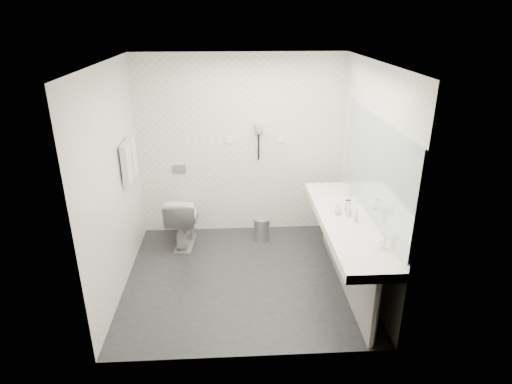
{
  "coord_description": "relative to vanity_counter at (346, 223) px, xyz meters",
  "views": [
    {
      "loc": [
        -0.12,
        -4.42,
        2.95
      ],
      "look_at": [
        0.15,
        0.15,
        1.05
      ],
      "focal_mm": 30.36,
      "sensor_mm": 36.0,
      "label": 1
    }
  ],
  "objects": [
    {
      "name": "dryer_cradle",
      "position": [
        -0.88,
        1.47,
        0.7
      ],
      "size": [
        0.1,
        0.04,
        0.14
      ],
      "primitive_type": "cube",
      "color": "#939298",
      "rests_on": "wall_back"
    },
    {
      "name": "faucet_near",
      "position": [
        0.19,
        -0.65,
        0.12
      ],
      "size": [
        0.04,
        0.04,
        0.15
      ],
      "primitive_type": "cylinder",
      "color": "silver",
      "rests_on": "vanity_counter"
    },
    {
      "name": "basin_far",
      "position": [
        0.0,
        0.65,
        0.04
      ],
      "size": [
        0.4,
        0.31,
        0.05
      ],
      "primitive_type": "ellipsoid",
      "color": "white",
      "rests_on": "vanity_counter"
    },
    {
      "name": "faucet_far",
      "position": [
        0.19,
        0.65,
        0.12
      ],
      "size": [
        0.04,
        0.04,
        0.15
      ],
      "primitive_type": "cylinder",
      "color": "silver",
      "rests_on": "vanity_counter"
    },
    {
      "name": "soap_bottle_c",
      "position": [
        0.09,
        -0.07,
        0.12
      ],
      "size": [
        0.06,
        0.06,
        0.14
      ],
      "primitive_type": "imported",
      "rotation": [
        0.0,
        0.0,
        0.25
      ],
      "color": "silver",
      "rests_on": "vanity_counter"
    },
    {
      "name": "towel_far",
      "position": [
        -2.46,
        0.89,
        0.53
      ],
      "size": [
        0.07,
        0.24,
        0.48
      ],
      "primitive_type": "cube",
      "color": "silver",
      "rests_on": "towel_rail"
    },
    {
      "name": "mirror",
      "position": [
        0.26,
        0.0,
        0.65
      ],
      "size": [
        0.02,
        2.2,
        1.05
      ],
      "primitive_type": "cube",
      "color": "#B2BCC6",
      "rests_on": "wall_right"
    },
    {
      "name": "basin_near",
      "position": [
        0.0,
        -0.65,
        0.04
      ],
      "size": [
        0.4,
        0.31,
        0.05
      ],
      "primitive_type": "ellipsoid",
      "color": "white",
      "rests_on": "vanity_counter"
    },
    {
      "name": "wall_left",
      "position": [
        -2.52,
        0.2,
        0.45
      ],
      "size": [
        0.0,
        2.6,
        2.6
      ],
      "primitive_type": "plane",
      "rotation": [
        1.57,
        0.0,
        1.57
      ],
      "color": "white",
      "rests_on": "floor"
    },
    {
      "name": "soap_bottle_b",
      "position": [
        -0.06,
        0.13,
        0.1
      ],
      "size": [
        0.1,
        0.1,
        0.1
      ],
      "primitive_type": "imported",
      "rotation": [
        0.0,
        0.0,
        -0.24
      ],
      "color": "silver",
      "rests_on": "vanity_counter"
    },
    {
      "name": "vanity_counter",
      "position": [
        0.0,
        0.0,
        0.0
      ],
      "size": [
        0.55,
        2.2,
        0.1
      ],
      "primitive_type": "cube",
      "color": "white",
      "rests_on": "floor"
    },
    {
      "name": "dryer_cord",
      "position": [
        -0.88,
        1.46,
        0.45
      ],
      "size": [
        0.02,
        0.02,
        0.35
      ],
      "primitive_type": "cylinder",
      "color": "black",
      "rests_on": "dryer_cradle"
    },
    {
      "name": "wall_back",
      "position": [
        -1.12,
        1.5,
        0.45
      ],
      "size": [
        2.8,
        0.0,
        2.8
      ],
      "primitive_type": "plane",
      "rotation": [
        1.57,
        0.0,
        0.0
      ],
      "color": "white",
      "rests_on": "floor"
    },
    {
      "name": "flush_plate",
      "position": [
        -1.98,
        1.49,
        0.15
      ],
      "size": [
        0.18,
        0.02,
        0.12
      ],
      "primitive_type": "cube",
      "color": "#B2B5BA",
      "rests_on": "wall_back"
    },
    {
      "name": "vanity_post_far",
      "position": [
        0.05,
        1.04,
        -0.42
      ],
      "size": [
        0.06,
        0.06,
        0.75
      ],
      "primitive_type": "cylinder",
      "color": "silver",
      "rests_on": "floor"
    },
    {
      "name": "wall_right",
      "position": [
        0.27,
        0.2,
        0.45
      ],
      "size": [
        0.0,
        2.6,
        2.6
      ],
      "primitive_type": "plane",
      "rotation": [
        1.57,
        0.0,
        -1.57
      ],
      "color": "white",
      "rests_on": "floor"
    },
    {
      "name": "dryer_barrel",
      "position": [
        -0.88,
        1.4,
        0.73
      ],
      "size": [
        0.08,
        0.14,
        0.08
      ],
      "primitive_type": "cylinder",
      "rotation": [
        1.57,
        0.0,
        0.0
      ],
      "color": "#939298",
      "rests_on": "dryer_cradle"
    },
    {
      "name": "switch_plate_b",
      "position": [
        -0.57,
        1.49,
        0.55
      ],
      "size": [
        0.09,
        0.02,
        0.09
      ],
      "primitive_type": "cube",
      "color": "white",
      "rests_on": "wall_back"
    },
    {
      "name": "towel_rail",
      "position": [
        -2.47,
        0.75,
        0.75
      ],
      "size": [
        0.02,
        0.62,
        0.02
      ],
      "primitive_type": "cylinder",
      "rotation": [
        1.57,
        0.0,
        0.0
      ],
      "color": "silver",
      "rests_on": "wall_left"
    },
    {
      "name": "bin_lid",
      "position": [
        -0.85,
        1.13,
        -0.48
      ],
      "size": [
        0.22,
        0.22,
        0.02
      ],
      "primitive_type": "cylinder",
      "color": "#B2B5BA",
      "rests_on": "pedal_bin"
    },
    {
      "name": "ceiling",
      "position": [
        -1.12,
        0.2,
        1.7
      ],
      "size": [
        2.8,
        2.8,
        0.0
      ],
      "primitive_type": "plane",
      "rotation": [
        3.14,
        0.0,
        0.0
      ],
      "color": "white",
      "rests_on": "wall_back"
    },
    {
      "name": "wall_front",
      "position": [
        -1.12,
        -1.1,
        0.45
      ],
      "size": [
        2.8,
        0.0,
        2.8
      ],
      "primitive_type": "plane",
      "rotation": [
        -1.57,
        0.0,
        0.0
      ],
      "color": "white",
      "rests_on": "floor"
    },
    {
      "name": "soap_bottle_a",
      "position": [
        0.05,
        0.06,
        0.11
      ],
      "size": [
        0.05,
        0.05,
        0.12
      ],
      "primitive_type": "imported",
      "rotation": [
        0.0,
        0.0,
        0.03
      ],
      "color": "silver",
      "rests_on": "vanity_counter"
    },
    {
      "name": "pedal_bin",
      "position": [
        -0.85,
        1.13,
        -0.65
      ],
      "size": [
        0.27,
        0.27,
        0.31
      ],
      "primitive_type": "cylinder",
      "rotation": [
        0.0,
        0.0,
        -0.23
      ],
      "color": "#B2B5BA",
      "rests_on": "floor"
    },
    {
      "name": "toilet",
      "position": [
        -1.92,
        1.09,
        -0.44
      ],
      "size": [
        0.46,
        0.75,
        0.72
      ],
      "primitive_type": "imported",
      "rotation": [
        0.0,
        0.0,
        3.06
      ],
      "color": "white",
      "rests_on": "floor"
    },
    {
      "name": "glass_left",
      "position": [
        0.08,
        0.24,
        0.11
      ],
      "size": [
        0.07,
        0.07,
        0.12
      ],
      "primitive_type": "cylinder",
      "rotation": [
        0.0,
        0.0,
        0.13
      ],
      "color": "silver",
      "rests_on": "vanity_counter"
    },
    {
      "name": "vanity_post_near",
      "position": [
        0.05,
        -1.04,
        -0.42
      ],
      "size": [
        0.06,
        0.06,
        0.75
      ],
      "primitive_type": "cylinder",
      "color": "silver",
      "rests_on": "floor"
    },
    {
      "name": "switch_plate_a",
      "position": [
        -1.27,
        1.49,
        0.55
      ],
      "size": [
        0.09,
        0.02,
        0.09
      ],
      "primitive_type": "cube",
      "color": "white",
      "rests_on": "wall_back"
    },
    {
      "name": "towel_near",
      "position": [
        -2.46,
        0.61,
        0.53
      ],
      "size": [
        0.07,
        0.24,
        0.48
      ],
      "primitive_type": "cube",
      "color": "silver",
      "rests_on": "towel_rail"
    },
    {
      "name": "floor",
      "position": [
        -1.12,
        0.2,
        -0.8
      ],
      "size": [
        2.8,
        2.8,
        0.0
      ],
      "primitive_type": "plane",
      "color": "#232327",
      "rests_on": "ground"
    },
    {
      "name": "vanity_panel",
      "position": [
        0.02,
        0.0,
        -0.42
      ],
      "size": [
        0.03,
        2.15,
        0.75
      ],
      "primitive_type": "cube",
      "color": "gray",
      "rests_on": "floor"
    }
  ]
}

